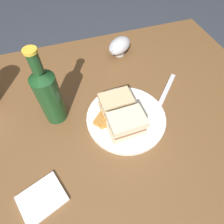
# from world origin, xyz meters

# --- Properties ---
(ground_plane) EXTENTS (6.00, 6.00, 0.00)m
(ground_plane) POSITION_xyz_m (0.00, 0.00, 0.00)
(ground_plane) COLOR #333842
(dining_table) EXTENTS (1.26, 0.87, 0.71)m
(dining_table) POSITION_xyz_m (0.00, 0.00, 0.36)
(dining_table) COLOR brown
(dining_table) RESTS_ON ground
(plate) EXTENTS (0.26, 0.26, 0.01)m
(plate) POSITION_xyz_m (-0.08, 0.04, 0.72)
(plate) COLOR silver
(plate) RESTS_ON dining_table
(sandwich_half_left) EXTENTS (0.10, 0.07, 0.06)m
(sandwich_half_left) POSITION_xyz_m (-0.06, -0.00, 0.76)
(sandwich_half_left) COLOR #CCB284
(sandwich_half_left) RESTS_ON plate
(sandwich_half_right) EXTENTS (0.11, 0.08, 0.07)m
(sandwich_half_right) POSITION_xyz_m (-0.06, 0.09, 0.76)
(sandwich_half_right) COLOR beige
(sandwich_half_right) RESTS_ON plate
(potato_wedge_front) EXTENTS (0.06, 0.02, 0.02)m
(potato_wedge_front) POSITION_xyz_m (-0.02, 0.04, 0.74)
(potato_wedge_front) COLOR gold
(potato_wedge_front) RESTS_ON plate
(potato_wedge_middle) EXTENTS (0.05, 0.02, 0.02)m
(potato_wedge_middle) POSITION_xyz_m (-0.02, 0.05, 0.74)
(potato_wedge_middle) COLOR #AD702D
(potato_wedge_middle) RESTS_ON plate
(potato_wedge_back) EXTENTS (0.05, 0.06, 0.02)m
(potato_wedge_back) POSITION_xyz_m (-0.05, 0.07, 0.74)
(potato_wedge_back) COLOR #AD702D
(potato_wedge_back) RESTS_ON plate
(potato_wedge_left_edge) EXTENTS (0.05, 0.05, 0.02)m
(potato_wedge_left_edge) POSITION_xyz_m (0.00, 0.03, 0.74)
(potato_wedge_left_edge) COLOR #AD702D
(potato_wedge_left_edge) RESTS_ON plate
(gravy_boat) EXTENTS (0.14, 0.13, 0.07)m
(gravy_boat) POSITION_xyz_m (-0.17, -0.28, 0.76)
(gravy_boat) COLOR #B7B7BC
(gravy_boat) RESTS_ON dining_table
(cider_bottle) EXTENTS (0.07, 0.07, 0.26)m
(cider_bottle) POSITION_xyz_m (0.13, -0.04, 0.82)
(cider_bottle) COLOR #19421E
(cider_bottle) RESTS_ON dining_table
(napkin) EXTENTS (0.13, 0.12, 0.01)m
(napkin) POSITION_xyz_m (0.21, 0.20, 0.72)
(napkin) COLOR white
(napkin) RESTS_ON dining_table
(fork) EXTENTS (0.14, 0.14, 0.01)m
(fork) POSITION_xyz_m (-0.27, -0.03, 0.72)
(fork) COLOR silver
(fork) RESTS_ON dining_table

